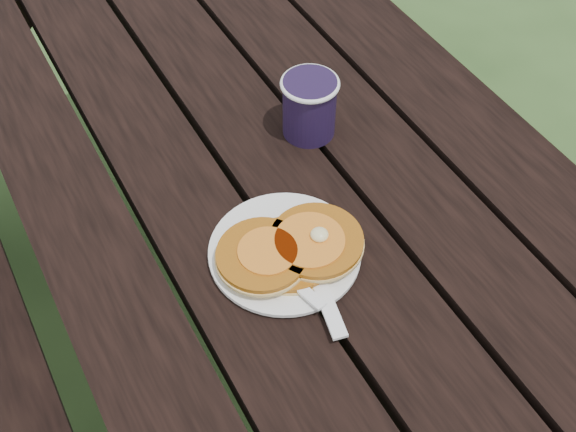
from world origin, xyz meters
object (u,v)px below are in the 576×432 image
plate (285,253)px  pancake_stack (291,249)px  picnic_table (258,267)px  coffee_cup (309,104)px

plate → pancake_stack: (0.00, -0.01, 0.02)m
plate → pancake_stack: 0.02m
picnic_table → pancake_stack: size_ratio=9.03×
coffee_cup → picnic_table: bearing=143.8°
picnic_table → pancake_stack: pancake_stack is taller
pancake_stack → coffee_cup: size_ratio=1.99×
plate → coffee_cup: bearing=52.4°
plate → coffee_cup: (0.15, 0.20, 0.05)m
picnic_table → coffee_cup: size_ratio=17.99×
pancake_stack → coffee_cup: coffee_cup is taller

